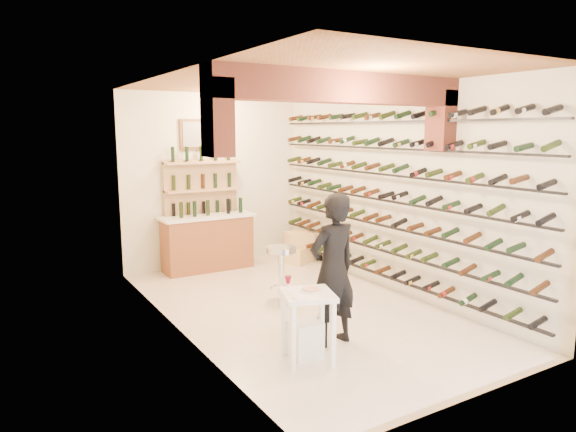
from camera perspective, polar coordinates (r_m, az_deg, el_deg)
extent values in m
plane|color=silver|center=(7.58, 1.19, -10.07)|extent=(6.00, 6.00, 0.00)
cube|color=beige|center=(9.86, -8.12, 3.92)|extent=(3.50, 0.02, 3.20)
cube|color=beige|center=(4.96, 20.03, -1.91)|extent=(3.50, 0.02, 3.20)
cube|color=beige|center=(6.45, -12.05, 0.95)|extent=(0.02, 6.00, 3.20)
cube|color=beige|center=(8.26, 11.57, 2.78)|extent=(0.02, 6.00, 3.20)
cube|color=brown|center=(7.18, 1.28, 14.80)|extent=(3.50, 6.00, 0.02)
cube|color=brown|center=(6.34, 6.24, 13.83)|extent=(3.50, 0.35, 0.36)
cube|color=brown|center=(5.50, -7.75, 10.62)|extent=(0.24, 0.35, 0.80)
cube|color=brown|center=(7.42, 16.43, 9.99)|extent=(0.24, 0.35, 0.80)
cube|color=black|center=(8.42, 10.46, -6.44)|extent=(0.06, 5.70, 0.03)
cube|color=black|center=(8.32, 10.54, -3.79)|extent=(0.06, 5.70, 0.03)
cube|color=black|center=(8.24, 10.62, -1.08)|extent=(0.06, 5.70, 0.03)
cube|color=black|center=(8.17, 10.71, 1.68)|extent=(0.06, 5.70, 0.03)
cube|color=black|center=(8.13, 10.79, 4.47)|extent=(0.06, 5.70, 0.03)
cube|color=black|center=(8.11, 10.88, 7.29)|extent=(0.06, 5.70, 0.03)
cube|color=black|center=(8.10, 10.97, 10.12)|extent=(0.06, 5.70, 0.03)
cube|color=brown|center=(9.60, -8.80, -3.02)|extent=(1.60, 0.55, 0.96)
cube|color=white|center=(9.50, -8.88, -0.04)|extent=(1.70, 0.62, 0.05)
cube|color=tan|center=(9.75, -9.48, 0.27)|extent=(1.40, 0.10, 2.00)
cube|color=tan|center=(9.76, -9.18, -3.00)|extent=(1.40, 0.28, 0.04)
cube|color=tan|center=(9.66, -9.25, -0.11)|extent=(1.40, 0.28, 0.04)
cube|color=tan|center=(9.59, -9.33, 2.84)|extent=(1.40, 0.28, 0.04)
cube|color=tan|center=(9.55, -9.41, 5.82)|extent=(1.40, 0.28, 0.04)
cube|color=brown|center=(9.67, -9.83, 8.82)|extent=(0.70, 0.04, 0.55)
cube|color=#99998C|center=(9.65, -9.77, 8.82)|extent=(0.60, 0.01, 0.45)
cube|color=white|center=(5.69, 2.19, -8.64)|extent=(0.69, 0.69, 0.05)
cube|color=white|center=(5.58, 0.51, -13.32)|extent=(0.05, 0.05, 0.74)
cube|color=white|center=(5.69, 4.93, -12.91)|extent=(0.05, 0.05, 0.74)
cube|color=white|center=(5.98, -0.45, -11.74)|extent=(0.05, 0.05, 0.74)
cube|color=white|center=(6.08, 3.68, -11.40)|extent=(0.05, 0.05, 0.74)
cylinder|color=white|center=(5.73, 2.52, -8.18)|extent=(0.25, 0.25, 0.02)
cylinder|color=#BF7266|center=(5.72, 2.52, -8.00)|extent=(0.19, 0.19, 0.02)
cube|color=white|center=(5.49, 1.26, -8.97)|extent=(0.13, 0.13, 0.02)
cylinder|color=white|center=(5.73, 0.01, -8.21)|extent=(0.07, 0.07, 0.00)
cylinder|color=white|center=(5.72, 0.01, -7.73)|extent=(0.01, 0.01, 0.09)
cone|color=#5E0819|center=(5.70, 0.01, -7.03)|extent=(0.08, 0.08, 0.08)
cube|color=white|center=(6.00, 1.84, -13.32)|extent=(0.35, 0.35, 0.41)
imported|color=black|center=(6.14, 4.96, -5.90)|extent=(0.70, 0.50, 1.81)
cylinder|color=silver|center=(7.71, -0.73, -9.58)|extent=(0.45, 0.45, 0.03)
cylinder|color=silver|center=(7.59, -0.74, -6.75)|extent=(0.09, 0.09, 0.78)
cylinder|color=silver|center=(7.49, -0.75, -3.71)|extent=(0.42, 0.42, 0.08)
torus|color=silver|center=(7.64, -0.74, -7.95)|extent=(0.34, 0.34, 0.03)
cube|color=#E2BC7C|center=(10.03, 1.28, -4.27)|extent=(0.62, 0.54, 0.31)
cube|color=#E2BC7C|center=(9.97, 1.28, -2.58)|extent=(0.55, 0.42, 0.30)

